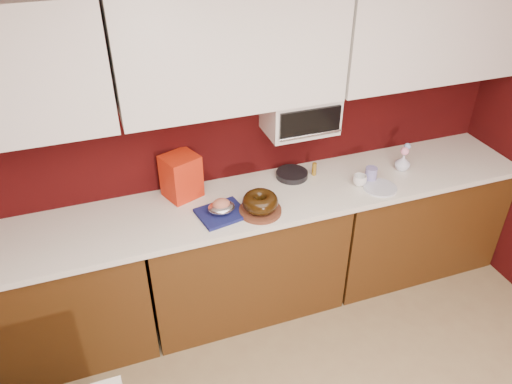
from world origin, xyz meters
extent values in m
cube|color=#360707|center=(0.00, 2.25, 1.25)|extent=(4.00, 0.02, 2.50)
cube|color=#48290E|center=(-1.33, 1.94, 0.43)|extent=(1.31, 0.58, 0.86)
cube|color=#48290E|center=(0.00, 1.94, 0.43)|extent=(1.31, 0.58, 0.86)
cube|color=#48290E|center=(1.33, 1.94, 0.43)|extent=(1.31, 0.58, 0.86)
cube|color=silver|center=(0.00, 1.94, 0.88)|extent=(4.00, 0.62, 0.04)
cube|color=white|center=(0.00, 2.08, 1.85)|extent=(1.31, 0.33, 0.70)
cube|color=white|center=(1.33, 2.08, 1.85)|extent=(1.31, 0.33, 0.70)
cube|color=white|center=(0.45, 2.10, 1.38)|extent=(0.45, 0.30, 0.25)
cube|color=black|center=(0.45, 1.94, 1.38)|extent=(0.40, 0.02, 0.18)
cylinder|color=silver|center=(0.45, 1.93, 1.30)|extent=(0.42, 0.02, 0.02)
cylinder|color=brown|center=(0.07, 1.79, 0.91)|extent=(0.30, 0.30, 0.02)
torus|color=black|center=(0.07, 1.79, 0.98)|extent=(0.29, 0.29, 0.09)
cube|color=navy|center=(-0.16, 1.84, 0.91)|extent=(0.32, 0.29, 0.02)
ellipsoid|color=silver|center=(-0.16, 1.84, 0.96)|extent=(0.19, 0.17, 0.06)
ellipsoid|color=#C07058|center=(-0.16, 1.84, 0.98)|extent=(0.13, 0.11, 0.07)
cube|color=#AF0B0D|center=(-0.34, 2.14, 1.04)|extent=(0.27, 0.26, 0.29)
cylinder|color=black|center=(0.41, 2.11, 0.92)|extent=(0.28, 0.28, 0.04)
imported|color=white|center=(0.80, 1.86, 0.94)|extent=(0.10, 0.10, 0.09)
cylinder|color=#221A91|center=(0.90, 1.89, 0.95)|extent=(0.09, 0.09, 0.10)
imported|color=silver|center=(1.18, 1.94, 0.96)|extent=(0.11, 0.11, 0.13)
sphere|color=pink|center=(1.18, 1.94, 1.05)|extent=(0.06, 0.06, 0.06)
sphere|color=#84A4D4|center=(1.21, 1.96, 1.07)|extent=(0.05, 0.05, 0.05)
cylinder|color=silver|center=(0.91, 1.77, 0.91)|extent=(0.28, 0.28, 0.01)
cylinder|color=#886318|center=(0.57, 2.08, 0.95)|extent=(0.04, 0.04, 0.09)
camera|label=1|loc=(-0.79, -0.56, 2.72)|focal=35.00mm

